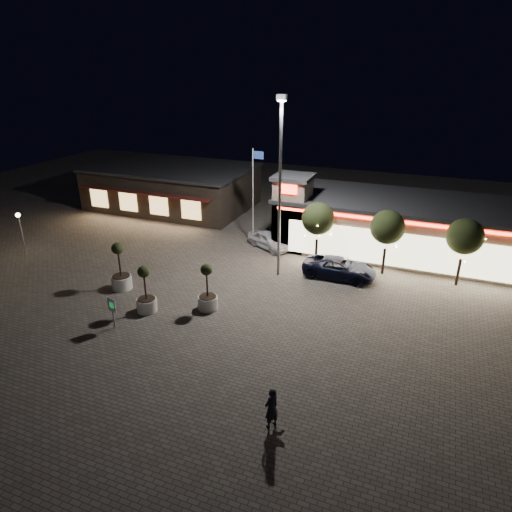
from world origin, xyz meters
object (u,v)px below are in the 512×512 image
at_px(pickup_truck, 339,268).
at_px(planter_left, 121,275).
at_px(white_sedan, 269,240).
at_px(planter_mid, 146,297).
at_px(valet_sign, 112,308).
at_px(pedestrian, 271,408).

bearing_deg(pickup_truck, planter_left, 118.49).
relative_size(white_sedan, planter_left, 1.21).
height_order(white_sedan, planter_left, planter_left).
bearing_deg(pickup_truck, planter_mid, 132.64).
height_order(white_sedan, valet_sign, valet_sign).
height_order(white_sedan, planter_mid, planter_mid).
bearing_deg(pickup_truck, valet_sign, 137.48).
bearing_deg(planter_mid, planter_left, 149.73).
height_order(pickup_truck, valet_sign, valet_sign).
height_order(pedestrian, planter_mid, planter_mid).
distance_m(pedestrian, planter_left, 16.07).
distance_m(white_sedan, pedestrian, 20.11).
relative_size(white_sedan, valet_sign, 2.10).
bearing_deg(pickup_truck, pedestrian, -178.23).
bearing_deg(planter_left, pedestrian, -30.81).
bearing_deg(white_sedan, valet_sign, -166.06).
height_order(pickup_truck, white_sedan, pickup_truck).
relative_size(pickup_truck, white_sedan, 1.27).
distance_m(pickup_truck, pedestrian, 15.49).
xyz_separation_m(pedestrian, planter_mid, (-10.46, 6.28, -0.02)).
bearing_deg(valet_sign, planter_mid, 75.34).
xyz_separation_m(white_sedan, pedestrian, (7.10, -18.82, 0.27)).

